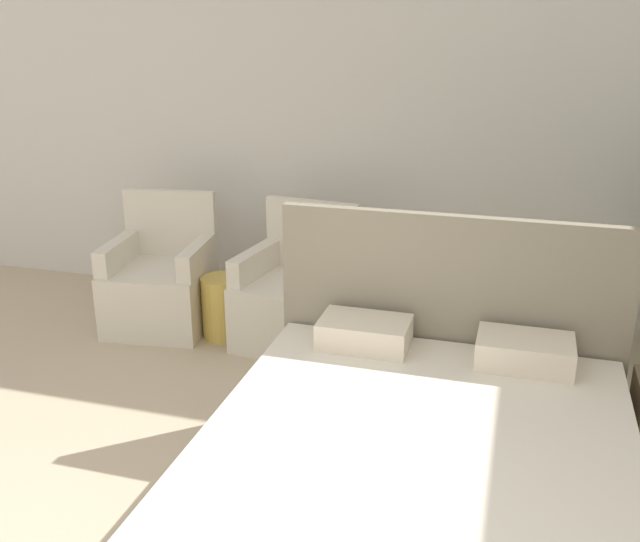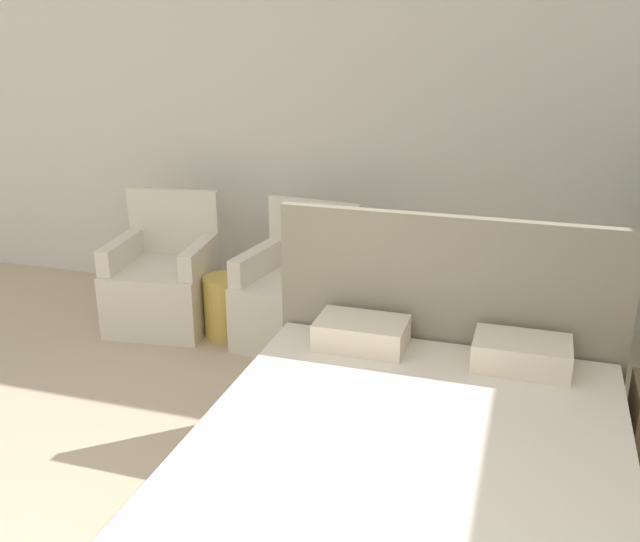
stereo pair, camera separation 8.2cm
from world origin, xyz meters
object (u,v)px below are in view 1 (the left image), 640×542
(armchair_near_window_left, at_px, (161,288))
(armchair_near_window_right, at_px, (296,302))
(side_table, at_px, (224,307))
(bed, at_px, (414,494))

(armchair_near_window_left, xyz_separation_m, armchair_near_window_right, (1.02, -0.00, 0.00))
(side_table, bearing_deg, bed, -48.14)
(bed, relative_size, armchair_near_window_left, 2.25)
(bed, bearing_deg, armchair_near_window_left, 138.86)
(armchair_near_window_left, bearing_deg, side_table, -13.23)
(armchair_near_window_left, bearing_deg, bed, -48.57)
(armchair_near_window_right, bearing_deg, armchair_near_window_left, -172.44)
(bed, distance_m, armchair_near_window_left, 2.83)
(bed, bearing_deg, side_table, 131.86)
(side_table, bearing_deg, armchair_near_window_left, 174.21)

